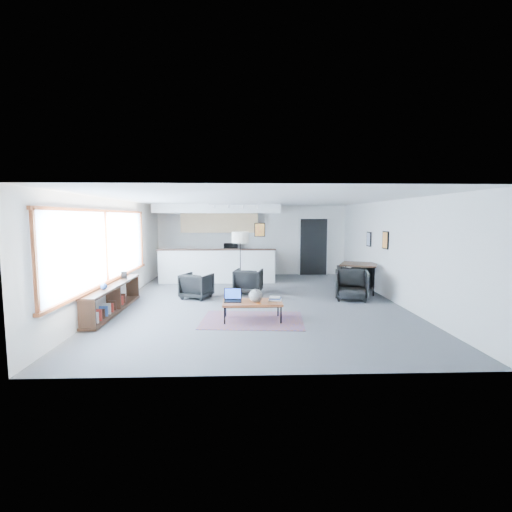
{
  "coord_description": "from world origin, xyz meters",
  "views": [
    {
      "loc": [
        -0.35,
        -9.38,
        2.16
      ],
      "look_at": [
        -0.0,
        0.4,
        1.13
      ],
      "focal_mm": 26.0,
      "sensor_mm": 36.0,
      "label": 1
    }
  ],
  "objects_px": {
    "dining_table": "(359,266)",
    "dining_chair_far": "(354,278)",
    "laptop": "(233,297)",
    "armchair_left": "(197,284)",
    "microwave": "(231,246)",
    "book_stack": "(275,299)",
    "coffee_table": "(252,303)",
    "ceramic_pot": "(256,296)",
    "dining_chair_near": "(352,286)",
    "armchair_right": "(248,280)",
    "floor_lamp": "(240,240)"
  },
  "relations": [
    {
      "from": "dining_table",
      "to": "dining_chair_far",
      "type": "height_order",
      "value": "dining_table"
    },
    {
      "from": "laptop",
      "to": "dining_table",
      "type": "distance_m",
      "value": 4.53
    },
    {
      "from": "armchair_left",
      "to": "microwave",
      "type": "bearing_deg",
      "value": -80.71
    },
    {
      "from": "book_stack",
      "to": "coffee_table",
      "type": "bearing_deg",
      "value": -169.46
    },
    {
      "from": "ceramic_pot",
      "to": "dining_table",
      "type": "relative_size",
      "value": 0.21
    },
    {
      "from": "book_stack",
      "to": "armchair_left",
      "type": "xyz_separation_m",
      "value": [
        -1.92,
        2.12,
        -0.07
      ]
    },
    {
      "from": "dining_chair_far",
      "to": "microwave",
      "type": "bearing_deg",
      "value": -50.31
    },
    {
      "from": "laptop",
      "to": "microwave",
      "type": "xyz_separation_m",
      "value": [
        -0.22,
        5.84,
        0.62
      ]
    },
    {
      "from": "armchair_left",
      "to": "dining_chair_near",
      "type": "relative_size",
      "value": 1.01
    },
    {
      "from": "microwave",
      "to": "armchair_right",
      "type": "bearing_deg",
      "value": -79.64
    },
    {
      "from": "armchair_right",
      "to": "microwave",
      "type": "xyz_separation_m",
      "value": [
        -0.59,
        3.15,
        0.72
      ]
    },
    {
      "from": "armchair_right",
      "to": "dining_chair_near",
      "type": "relative_size",
      "value": 1.06
    },
    {
      "from": "book_stack",
      "to": "armchair_right",
      "type": "relative_size",
      "value": 0.39
    },
    {
      "from": "floor_lamp",
      "to": "laptop",
      "type": "bearing_deg",
      "value": -92.5
    },
    {
      "from": "floor_lamp",
      "to": "dining_table",
      "type": "height_order",
      "value": "floor_lamp"
    },
    {
      "from": "coffee_table",
      "to": "armchair_right",
      "type": "xyz_separation_m",
      "value": [
        -0.04,
        2.77,
        0.01
      ]
    },
    {
      "from": "microwave",
      "to": "dining_table",
      "type": "bearing_deg",
      "value": -39.16
    },
    {
      "from": "book_stack",
      "to": "dining_chair_far",
      "type": "bearing_deg",
      "value": 50.1
    },
    {
      "from": "microwave",
      "to": "laptop",
      "type": "bearing_deg",
      "value": -88.04
    },
    {
      "from": "dining_table",
      "to": "dining_chair_near",
      "type": "distance_m",
      "value": 1.18
    },
    {
      "from": "armchair_right",
      "to": "dining_chair_far",
      "type": "distance_m",
      "value": 3.24
    },
    {
      "from": "coffee_table",
      "to": "dining_chair_near",
      "type": "bearing_deg",
      "value": 34.48
    },
    {
      "from": "laptop",
      "to": "armchair_right",
      "type": "distance_m",
      "value": 2.72
    },
    {
      "from": "floor_lamp",
      "to": "coffee_table",
      "type": "bearing_deg",
      "value": -85.32
    },
    {
      "from": "coffee_table",
      "to": "armchair_right",
      "type": "bearing_deg",
      "value": 90.24
    },
    {
      "from": "dining_table",
      "to": "book_stack",
      "type": "bearing_deg",
      "value": -134.02
    },
    {
      "from": "armchair_left",
      "to": "armchair_right",
      "type": "height_order",
      "value": "armchair_right"
    },
    {
      "from": "laptop",
      "to": "dining_table",
      "type": "xyz_separation_m",
      "value": [
        3.57,
        2.78,
        0.28
      ]
    },
    {
      "from": "armchair_left",
      "to": "floor_lamp",
      "type": "distance_m",
      "value": 1.96
    },
    {
      "from": "dining_table",
      "to": "laptop",
      "type": "bearing_deg",
      "value": -142.13
    },
    {
      "from": "ceramic_pot",
      "to": "dining_chair_near",
      "type": "bearing_deg",
      "value": 36.7
    },
    {
      "from": "dining_chair_far",
      "to": "microwave",
      "type": "relative_size",
      "value": 1.32
    },
    {
      "from": "laptop",
      "to": "armchair_right",
      "type": "relative_size",
      "value": 0.48
    },
    {
      "from": "armchair_left",
      "to": "armchair_right",
      "type": "distance_m",
      "value": 1.5
    },
    {
      "from": "book_stack",
      "to": "dining_table",
      "type": "distance_m",
      "value": 3.86
    },
    {
      "from": "dining_table",
      "to": "microwave",
      "type": "relative_size",
      "value": 2.53
    },
    {
      "from": "coffee_table",
      "to": "dining_chair_far",
      "type": "xyz_separation_m",
      "value": [
        3.16,
        3.29,
        -0.03
      ]
    },
    {
      "from": "ceramic_pot",
      "to": "book_stack",
      "type": "bearing_deg",
      "value": 19.62
    },
    {
      "from": "ceramic_pot",
      "to": "dining_table",
      "type": "height_order",
      "value": "dining_table"
    },
    {
      "from": "ceramic_pot",
      "to": "armchair_right",
      "type": "height_order",
      "value": "armchair_right"
    },
    {
      "from": "laptop",
      "to": "book_stack",
      "type": "height_order",
      "value": "laptop"
    },
    {
      "from": "ceramic_pot",
      "to": "dining_chair_far",
      "type": "relative_size",
      "value": 0.41
    },
    {
      "from": "armchair_right",
      "to": "book_stack",
      "type": "bearing_deg",
      "value": 112.78
    },
    {
      "from": "laptop",
      "to": "floor_lamp",
      "type": "xyz_separation_m",
      "value": [
        0.14,
        3.22,
        1.03
      ]
    },
    {
      "from": "dining_table",
      "to": "armchair_right",
      "type": "bearing_deg",
      "value": -178.46
    },
    {
      "from": "armchair_right",
      "to": "dining_chair_near",
      "type": "bearing_deg",
      "value": 173.14
    },
    {
      "from": "coffee_table",
      "to": "book_stack",
      "type": "distance_m",
      "value": 0.5
    },
    {
      "from": "dining_chair_far",
      "to": "microwave",
      "type": "height_order",
      "value": "microwave"
    },
    {
      "from": "ceramic_pot",
      "to": "armchair_left",
      "type": "height_order",
      "value": "armchair_left"
    },
    {
      "from": "book_stack",
      "to": "dining_table",
      "type": "xyz_separation_m",
      "value": [
        2.67,
        2.77,
        0.32
      ]
    }
  ]
}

